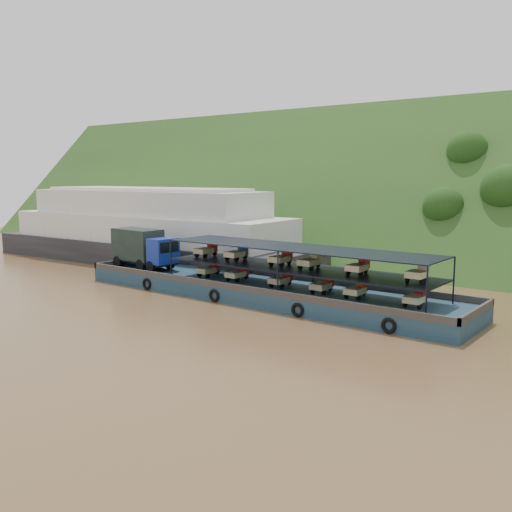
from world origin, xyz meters
The scene contains 4 objects.
ground centered at (0.00, 0.00, 0.00)m, with size 160.00×160.00×0.00m, color brown.
hillside centered at (0.00, 36.00, 0.00)m, with size 140.00×28.00×28.00m, color #1F3D16.
cargo_barge centered at (-1.90, 1.36, 1.23)m, with size 35.00×7.18×4.93m.
passenger_ferry centered at (-23.14, 9.44, 3.75)m, with size 43.25×12.99×8.65m.
Camera 1 is at (27.73, -35.37, 10.13)m, focal length 40.00 mm.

